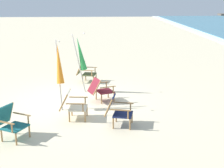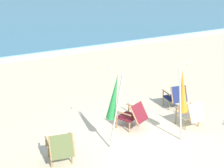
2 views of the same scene
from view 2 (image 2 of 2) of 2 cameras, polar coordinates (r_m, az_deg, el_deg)
The scene contains 8 objects.
ground_plane at distance 8.13m, azimuth 6.44°, elevation -10.78°, with size 80.00×80.00×0.00m, color beige.
surf_band at distance 16.74m, azimuth -15.23°, elevation 4.90°, with size 80.00×1.10×0.06m, color white.
beach_chair_mid_center at distance 7.20m, azimuth -9.38°, elevation -11.37°, with size 0.72×0.83×0.80m.
beach_chair_back_right at distance 8.62m, azimuth 3.87°, elevation -5.68°, with size 0.81×0.92×0.78m.
beach_chair_front_left at distance 10.06m, azimuth 11.60°, elevation -2.18°, with size 0.71×0.81×0.81m.
beach_chair_front_right at distance 8.94m, azimuth 14.38°, elevation -5.29°, with size 0.63×0.78×0.79m.
umbrella_furled_green at distance 7.23m, azimuth 0.39°, elevation -2.59°, with size 0.33×0.53×2.09m.
umbrella_furled_orange at distance 7.77m, azimuth 12.79°, elevation -1.47°, with size 0.53×0.36×2.09m.
Camera 2 is at (-4.39, -5.48, 4.11)m, focal length 50.00 mm.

